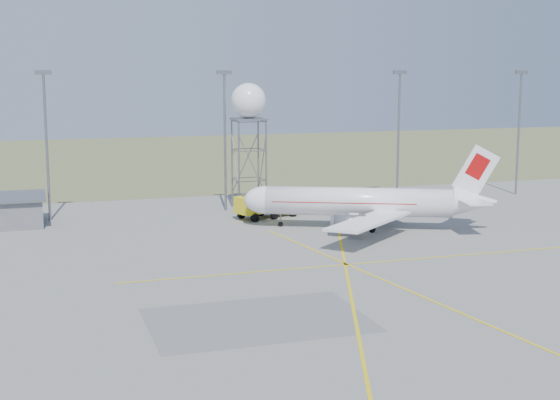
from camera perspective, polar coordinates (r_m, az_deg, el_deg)
name	(u,v)px	position (r m, az deg, el deg)	size (l,w,h in m)	color
grass_strip	(192,157)	(189.37, -6.46, 3.17)	(400.00, 120.00, 0.03)	olive
mast_a	(46,133)	(110.88, -16.74, 4.72)	(2.20, 0.50, 20.50)	slate
mast_b	(225,129)	(114.16, -4.05, 5.22)	(2.20, 0.50, 20.50)	slate
mast_c	(399,125)	(123.87, 8.68, 5.46)	(2.20, 0.50, 20.50)	slate
mast_d	(519,122)	(135.13, 17.09, 5.47)	(2.20, 0.50, 20.50)	slate
airliner_main	(363,202)	(102.13, 6.06, -0.18)	(31.34, 29.20, 11.21)	white
radar_tower	(249,139)	(115.57, -2.30, 4.49)	(5.16, 5.16, 18.67)	slate
fire_truck	(269,205)	(109.60, -0.81, -0.34)	(9.89, 6.12, 3.75)	yellow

